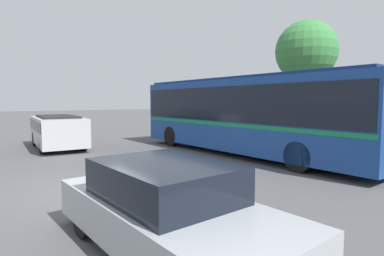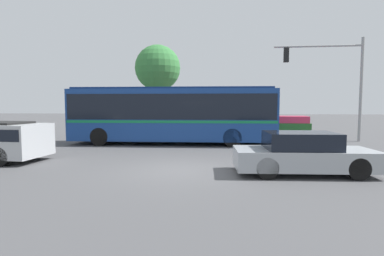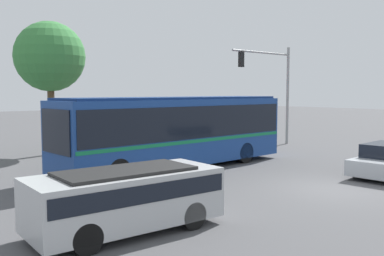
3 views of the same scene
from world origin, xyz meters
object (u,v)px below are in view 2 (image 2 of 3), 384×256
object	(u,v)px
traffic_light_pole	(338,74)
street_tree_left	(158,68)
sedan_foreground	(302,154)
city_bus	(173,112)

from	to	relation	value
traffic_light_pole	street_tree_left	distance (m)	13.67
sedan_foreground	street_tree_left	xyz separation A→B (m)	(-8.09, 14.93, 4.69)
street_tree_left	traffic_light_pole	bearing A→B (deg)	-23.23
traffic_light_pole	street_tree_left	size ratio (longest dim) A/B	0.88
sedan_foreground	traffic_light_pole	size ratio (longest dim) A/B	0.71
city_bus	traffic_light_pole	size ratio (longest dim) A/B	1.84
city_bus	traffic_light_pole	bearing A→B (deg)	-168.50
city_bus	street_tree_left	xyz separation A→B (m)	(-2.60, 7.80, 3.49)
city_bus	sedan_foreground	xyz separation A→B (m)	(5.49, -7.13, -1.20)
sedan_foreground	street_tree_left	bearing A→B (deg)	114.92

